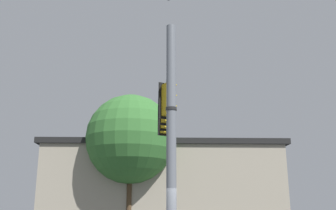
{
  "coord_description": "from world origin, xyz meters",
  "views": [
    {
      "loc": [
        5.31,
        8.3,
        2.06
      ],
      "look_at": [
        -1.27,
        -2.19,
        5.37
      ],
      "focal_mm": 40.64,
      "sensor_mm": 36.0,
      "label": 1
    }
  ],
  "objects_px": {
    "traffic_light_mid_inner": "(168,107)",
    "traffic_light_mid_outer": "(167,114)",
    "traffic_light_nearest_pole": "(169,100)",
    "traffic_light_arm_end": "(166,120)",
    "street_name_sign": "(171,111)"
  },
  "relations": [
    {
      "from": "traffic_light_mid_inner",
      "to": "traffic_light_mid_outer",
      "type": "distance_m",
      "value": 1.0
    },
    {
      "from": "traffic_light_nearest_pole",
      "to": "traffic_light_arm_end",
      "type": "distance_m",
      "value": 2.99
    },
    {
      "from": "traffic_light_mid_inner",
      "to": "traffic_light_arm_end",
      "type": "xyz_separation_m",
      "value": [
        -1.0,
        -1.72,
        0.0
      ]
    },
    {
      "from": "traffic_light_arm_end",
      "to": "traffic_light_mid_inner",
      "type": "bearing_deg",
      "value": 59.85
    },
    {
      "from": "traffic_light_mid_outer",
      "to": "traffic_light_arm_end",
      "type": "bearing_deg",
      "value": -120.15
    },
    {
      "from": "traffic_light_mid_inner",
      "to": "traffic_light_arm_end",
      "type": "distance_m",
      "value": 1.99
    },
    {
      "from": "traffic_light_mid_inner",
      "to": "street_name_sign",
      "type": "height_order",
      "value": "traffic_light_mid_inner"
    },
    {
      "from": "traffic_light_mid_inner",
      "to": "traffic_light_nearest_pole",
      "type": "bearing_deg",
      "value": 59.85
    },
    {
      "from": "traffic_light_mid_outer",
      "to": "street_name_sign",
      "type": "distance_m",
      "value": 3.79
    },
    {
      "from": "traffic_light_nearest_pole",
      "to": "traffic_light_mid_outer",
      "type": "xyz_separation_m",
      "value": [
        -1.0,
        -1.72,
        0.0
      ]
    },
    {
      "from": "traffic_light_arm_end",
      "to": "street_name_sign",
      "type": "bearing_deg",
      "value": 59.73
    },
    {
      "from": "traffic_light_mid_inner",
      "to": "traffic_light_mid_outer",
      "type": "xyz_separation_m",
      "value": [
        -0.5,
        -0.86,
        0.0
      ]
    },
    {
      "from": "traffic_light_nearest_pole",
      "to": "traffic_light_arm_end",
      "type": "relative_size",
      "value": 1.0
    },
    {
      "from": "traffic_light_mid_inner",
      "to": "traffic_light_arm_end",
      "type": "relative_size",
      "value": 1.0
    },
    {
      "from": "traffic_light_mid_outer",
      "to": "traffic_light_mid_inner",
      "type": "bearing_deg",
      "value": 59.85
    }
  ]
}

